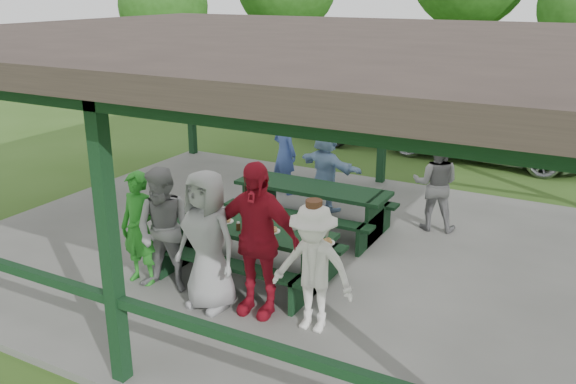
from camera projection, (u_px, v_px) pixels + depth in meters
The scene contains 17 objects.
ground at pixel (294, 253), 9.51m from camera, with size 90.00×90.00×0.00m, color #32551A.
concrete_slab at pixel (294, 250), 9.49m from camera, with size 10.00×8.00×0.10m, color slate.
pavilion_structure at pixel (295, 45), 8.49m from camera, with size 10.60×8.60×3.24m.
picnic_table_near at pixel (248, 245), 8.37m from camera, with size 2.42×1.39×0.75m.
picnic_table_far at pixel (312, 202), 10.04m from camera, with size 2.56×1.39×0.75m.
table_setting at pixel (245, 222), 8.33m from camera, with size 2.46×0.45×0.10m.
contestant_green at pixel (139, 228), 8.12m from camera, with size 0.57×0.37×1.56m, color #288A25.
contestant_grey_left at pixel (165, 231), 7.90m from camera, with size 0.82×0.64×1.68m, color gray.
contestant_grey_mid at pixel (207, 241), 7.44m from camera, with size 0.87×0.57×1.79m, color #99999C.
contestant_red at pixel (256, 239), 7.30m from camera, with size 1.14×0.47×1.94m, color #A81427.
contestant_white_fedora at pixel (313, 268), 6.98m from camera, with size 1.02×0.61×1.61m.
spectator_lblue at pixel (326, 169), 10.85m from camera, with size 1.41×0.45×1.52m, color #8DB2DB.
spectator_blue at pixel (284, 153), 11.71m from camera, with size 0.58×0.38×1.60m, color #415BA9.
spectator_grey at pixel (436, 184), 9.95m from camera, with size 0.76×0.59×1.56m, color gray.
pickup_truck at pixel (494, 130), 14.52m from camera, with size 2.26×4.89×1.36m, color silver.
farm_trailer at pixel (335, 109), 16.75m from camera, with size 4.14×2.83×1.47m.
tree_edge_left at pixel (163, 6), 21.31m from camera, with size 3.11×3.11×4.86m.
Camera 1 is at (4.07, -7.69, 3.95)m, focal length 38.00 mm.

